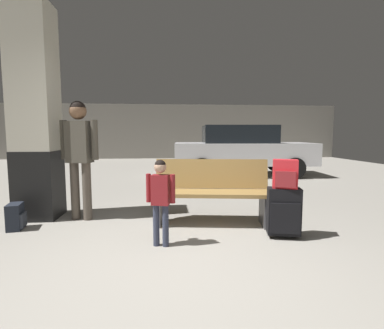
{
  "coord_description": "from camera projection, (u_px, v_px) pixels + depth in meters",
  "views": [
    {
      "loc": [
        -0.06,
        -2.43,
        1.24
      ],
      "look_at": [
        0.26,
        1.3,
        0.85
      ],
      "focal_mm": 27.15,
      "sensor_mm": 36.0,
      "label": 1
    }
  ],
  "objects": [
    {
      "name": "ground_plane",
      "position": [
        170.0,
        192.0,
        6.51
      ],
      "size": [
        18.0,
        18.0,
        0.1
      ],
      "primitive_type": "cube",
      "color": "gray"
    },
    {
      "name": "garage_back_wall",
      "position": [
        168.0,
        132.0,
        15.14
      ],
      "size": [
        18.0,
        0.12,
        2.8
      ],
      "primitive_type": "cube",
      "color": "gray",
      "rests_on": "ground_plane"
    },
    {
      "name": "structural_pillar",
      "position": [
        35.0,
        114.0,
        4.21
      ],
      "size": [
        0.57,
        0.57,
        3.09
      ],
      "color": "black",
      "rests_on": "ground_plane"
    },
    {
      "name": "bench",
      "position": [
        212.0,
        192.0,
        4.03
      ],
      "size": [
        1.65,
        0.73,
        0.89
      ],
      "color": "#9E7A42",
      "rests_on": "ground_plane"
    },
    {
      "name": "suitcase",
      "position": [
        284.0,
        212.0,
        3.47
      ],
      "size": [
        0.41,
        0.3,
        0.6
      ],
      "color": "black",
      "rests_on": "ground_plane"
    },
    {
      "name": "backpack_bright",
      "position": [
        285.0,
        174.0,
        3.42
      ],
      "size": [
        0.32,
        0.26,
        0.34
      ],
      "color": "red",
      "rests_on": "suitcase"
    },
    {
      "name": "child",
      "position": [
        160.0,
        193.0,
        3.18
      ],
      "size": [
        0.32,
        0.22,
        0.97
      ],
      "color": "#33384C",
      "rests_on": "ground_plane"
    },
    {
      "name": "adult",
      "position": [
        79.0,
        147.0,
        4.15
      ],
      "size": [
        0.57,
        0.29,
        1.71
      ],
      "color": "brown",
      "rests_on": "ground_plane"
    },
    {
      "name": "backpack_dark_floor",
      "position": [
        16.0,
        217.0,
        3.79
      ],
      "size": [
        0.24,
        0.31,
        0.34
      ],
      "color": "#1E232D",
      "rests_on": "ground_plane"
    },
    {
      "name": "parked_car_near",
      "position": [
        241.0,
        149.0,
        8.82
      ],
      "size": [
        4.19,
        1.98,
        1.51
      ],
      "color": "silver",
      "rests_on": "ground_plane"
    }
  ]
}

